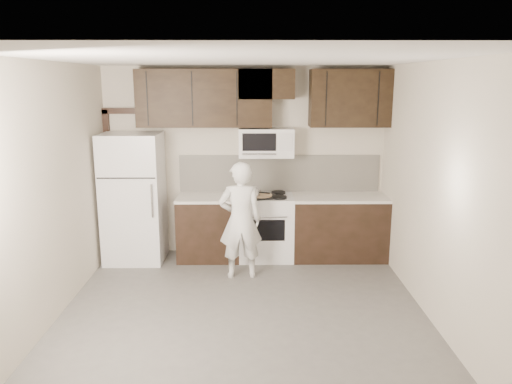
{
  "coord_description": "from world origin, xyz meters",
  "views": [
    {
      "loc": [
        0.1,
        -4.89,
        2.5
      ],
      "look_at": [
        0.15,
        0.9,
        1.2
      ],
      "focal_mm": 35.0,
      "sensor_mm": 36.0,
      "label": 1
    }
  ],
  "objects_px": {
    "stove": "(266,227)",
    "microwave": "(266,143)",
    "refrigerator": "(134,198)",
    "person": "(240,220)"
  },
  "relations": [
    {
      "from": "microwave",
      "to": "person",
      "type": "distance_m",
      "value": 1.27
    },
    {
      "from": "stove",
      "to": "person",
      "type": "xyz_separation_m",
      "value": [
        -0.35,
        -0.71,
        0.3
      ]
    },
    {
      "from": "stove",
      "to": "microwave",
      "type": "height_order",
      "value": "microwave"
    },
    {
      "from": "stove",
      "to": "refrigerator",
      "type": "height_order",
      "value": "refrigerator"
    },
    {
      "from": "stove",
      "to": "microwave",
      "type": "xyz_separation_m",
      "value": [
        -0.0,
        0.12,
        1.19
      ]
    },
    {
      "from": "refrigerator",
      "to": "person",
      "type": "distance_m",
      "value": 1.65
    },
    {
      "from": "stove",
      "to": "microwave",
      "type": "bearing_deg",
      "value": 90.1
    },
    {
      "from": "microwave",
      "to": "refrigerator",
      "type": "bearing_deg",
      "value": -174.85
    },
    {
      "from": "person",
      "to": "refrigerator",
      "type": "bearing_deg",
      "value": -29.64
    },
    {
      "from": "refrigerator",
      "to": "microwave",
      "type": "bearing_deg",
      "value": 5.15
    }
  ]
}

